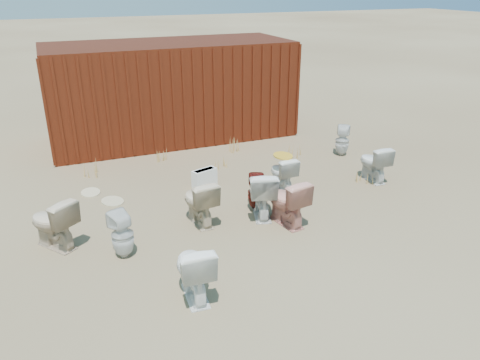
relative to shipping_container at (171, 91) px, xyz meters
name	(u,v)px	position (x,y,z in m)	size (l,w,h in m)	color
ground	(253,223)	(0.00, -5.20, -1.20)	(100.00, 100.00, 0.00)	brown
shipping_container	(171,91)	(0.00, 0.00, 0.00)	(6.00, 2.40, 2.40)	#47180B
toilet_front_a	(193,270)	(-1.52, -6.74, -0.79)	(0.45, 0.79, 0.81)	white
toilet_front_pink	(287,201)	(0.50, -5.43, -0.79)	(0.46, 0.81, 0.82)	tan
toilet_front_c	(262,193)	(0.24, -5.00, -0.77)	(0.48, 0.83, 0.85)	silver
toilet_front_maroon	(256,192)	(0.25, -4.74, -0.87)	(0.30, 0.30, 0.66)	#5A140F
toilet_front_e	(374,163)	(3.01, -4.44, -0.82)	(0.42, 0.74, 0.75)	silver
toilet_back_a	(122,235)	(-2.20, -5.42, -0.84)	(0.33, 0.33, 0.72)	silver
toilet_back_beige_left	(53,223)	(-3.13, -4.74, -0.79)	(0.46, 0.81, 0.82)	#C6AF91
toilet_back_beige_right	(199,201)	(-0.84, -4.86, -0.80)	(0.45, 0.79, 0.80)	#CAB594
toilet_back_yellowlid	(282,173)	(1.07, -4.17, -0.85)	(0.39, 0.68, 0.70)	white
toilet_back_e	(342,141)	(3.27, -2.93, -0.85)	(0.32, 0.32, 0.70)	silver
yellow_lid	(283,156)	(1.07, -4.17, -0.49)	(0.35, 0.44, 0.03)	gold
loose_tank	(204,178)	(-0.28, -3.42, -1.02)	(0.50, 0.20, 0.35)	white
loose_lid_near	(113,201)	(-2.10, -3.47, -1.19)	(0.38, 0.49, 0.02)	#BEB38A
loose_lid_far	(91,193)	(-2.43, -2.91, -1.19)	(0.36, 0.47, 0.02)	beige
weed_clump_a	(93,170)	(-2.27, -2.06, -1.05)	(0.36, 0.36, 0.30)	#B28C47
weed_clump_b	(221,162)	(0.38, -2.62, -1.08)	(0.32, 0.32, 0.25)	#B28C47
weed_clump_c	(295,151)	(2.21, -2.62, -1.06)	(0.36, 0.36, 0.28)	#B28C47
weed_clump_d	(163,155)	(-0.71, -1.70, -1.06)	(0.30, 0.30, 0.28)	#B28C47
weed_clump_e	(234,144)	(1.05, -1.70, -1.04)	(0.34, 0.34, 0.32)	#B28C47
weed_clump_f	(364,177)	(2.77, -4.48, -1.08)	(0.28, 0.28, 0.24)	#B28C47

